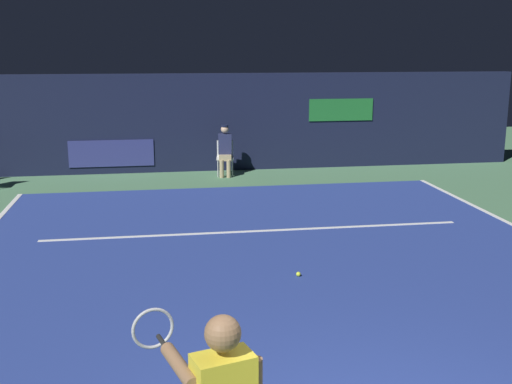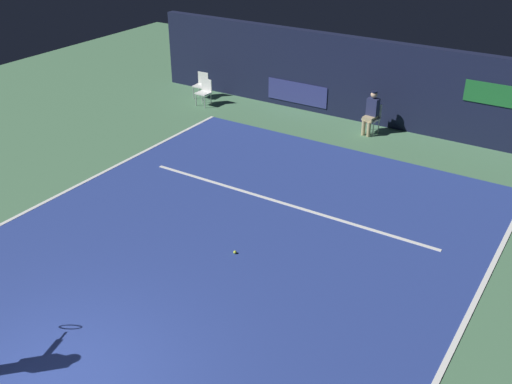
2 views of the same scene
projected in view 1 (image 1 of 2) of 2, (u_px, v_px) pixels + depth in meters
The scene contains 6 objects.
ground_plane at pixel (278, 270), 9.42m from camera, with size 31.61×31.61×0.00m, color #4C7A56.
court_surface at pixel (278, 270), 9.42m from camera, with size 9.75×11.63×0.01m, color navy.
line_service at pixel (256, 231), 11.38m from camera, with size 7.60×0.10×0.01m, color white.
back_wall at pixel (220, 122), 16.96m from camera, with size 16.60×0.33×2.60m.
line_judge_on_chair at pixel (225, 150), 16.25m from camera, with size 0.48×0.56×1.32m.
tennis_ball at pixel (298, 274), 9.12m from camera, with size 0.07×0.07×0.07m, color #CCE033.
Camera 1 is at (-1.74, -3.94, 3.24)m, focal length 44.12 mm.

